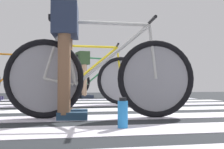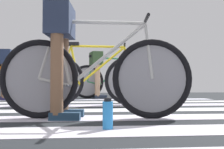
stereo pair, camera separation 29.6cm
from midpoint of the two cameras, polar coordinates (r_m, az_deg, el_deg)
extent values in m
cube|color=#202427|center=(3.17, -4.24, -7.67)|extent=(18.00, 14.00, 0.02)
cube|color=#BDB7C3|center=(1.95, -0.03, -10.99)|extent=(5.20, 0.44, 0.00)
cube|color=#BCB6C5|center=(2.69, -5.68, -8.46)|extent=(5.20, 0.44, 0.00)
cube|color=#BABBC0|center=(3.45, -2.98, -6.99)|extent=(5.20, 0.44, 0.00)
cube|color=#BBB4C7|center=(4.23, -3.18, -6.03)|extent=(5.20, 0.44, 0.00)
cube|color=#BDBBBF|center=(4.96, -3.45, -5.40)|extent=(5.20, 0.44, 0.00)
cube|color=#B5B6C9|center=(5.74, -4.67, -4.91)|extent=(5.20, 0.44, 0.00)
torus|color=black|center=(2.70, -10.94, -0.83)|extent=(0.72, 0.14, 0.72)
torus|color=black|center=(2.69, 10.90, -0.83)|extent=(0.72, 0.14, 0.72)
cylinder|color=gray|center=(2.70, -10.94, -0.83)|extent=(0.60, 0.08, 0.61)
cylinder|color=gray|center=(2.69, 10.90, -0.83)|extent=(0.60, 0.08, 0.61)
cylinder|color=beige|center=(2.70, 1.03, 10.04)|extent=(0.80, 0.13, 0.05)
cylinder|color=beige|center=(2.66, 2.33, 3.90)|extent=(0.70, 0.11, 0.59)
cylinder|color=beige|center=(2.68, -6.28, 4.08)|extent=(0.16, 0.05, 0.59)
cylinder|color=beige|center=(2.67, -8.00, -1.48)|extent=(0.29, 0.06, 0.09)
cylinder|color=beige|center=(2.70, -9.24, 4.68)|extent=(0.19, 0.05, 0.53)
cylinder|color=beige|center=(2.70, 10.24, 4.49)|extent=(0.09, 0.04, 0.50)
cube|color=black|center=(2.74, -7.53, 10.75)|extent=(0.25, 0.12, 0.05)
cylinder|color=black|center=(2.73, 9.58, 10.13)|extent=(0.09, 0.52, 0.03)
cylinder|color=#4C4C51|center=(2.66, -5.02, -2.14)|extent=(0.06, 0.34, 0.02)
cylinder|color=brown|center=(2.81, -6.54, 2.30)|extent=(0.11, 0.11, 0.93)
cylinder|color=brown|center=(2.54, -7.35, 2.75)|extent=(0.11, 0.11, 0.93)
cube|color=#232D45|center=(2.73, -6.89, 10.17)|extent=(0.27, 0.43, 0.28)
cube|color=navy|center=(2.81, -5.15, -7.49)|extent=(0.27, 0.13, 0.07)
cube|color=navy|center=(2.53, -5.81, -8.11)|extent=(0.27, 0.13, 0.07)
torus|color=black|center=(4.42, -8.15, -1.21)|extent=(0.72, 0.16, 0.72)
torus|color=black|center=(4.35, 5.19, -1.21)|extent=(0.72, 0.16, 0.72)
cylinder|color=gray|center=(4.42, -8.15, -1.21)|extent=(0.60, 0.09, 0.61)
cylinder|color=gray|center=(4.35, 5.19, -1.21)|extent=(0.60, 0.09, 0.61)
cylinder|color=yellow|center=(4.39, -0.87, 5.45)|extent=(0.80, 0.15, 0.05)
cylinder|color=yellow|center=(4.36, -0.08, 1.67)|extent=(0.70, 0.13, 0.59)
cylinder|color=yellow|center=(4.39, -5.31, 1.78)|extent=(0.16, 0.06, 0.59)
cylinder|color=yellow|center=(4.39, -6.35, -1.61)|extent=(0.29, 0.07, 0.09)
cylinder|color=yellow|center=(4.41, -7.11, 2.16)|extent=(0.19, 0.05, 0.53)
cylinder|color=yellow|center=(4.36, 4.79, 2.07)|extent=(0.09, 0.04, 0.50)
cube|color=black|center=(4.43, -6.07, 5.91)|extent=(0.25, 0.12, 0.05)
cylinder|color=black|center=(4.39, 4.38, 5.59)|extent=(0.10, 0.52, 0.03)
cylinder|color=#4C4C51|center=(4.38, -4.54, -2.01)|extent=(0.07, 0.34, 0.02)
torus|color=black|center=(5.85, -10.56, -1.34)|extent=(0.72, 0.07, 0.72)
cylinder|color=gray|center=(5.85, -10.56, -1.34)|extent=(0.61, 0.02, 0.61)
cylinder|color=orange|center=(5.92, -15.00, 3.63)|extent=(0.80, 0.05, 0.05)
cylinder|color=orange|center=(5.89, -14.44, 0.82)|extent=(0.70, 0.05, 0.59)
cylinder|color=orange|center=(5.95, -18.26, 0.93)|extent=(0.15, 0.04, 0.59)
cylinder|color=orange|center=(5.96, -19.04, -1.57)|extent=(0.29, 0.03, 0.09)
cylinder|color=orange|center=(5.98, -19.58, 1.22)|extent=(0.18, 0.03, 0.53)
cylinder|color=orange|center=(5.86, -10.84, 1.11)|extent=(0.09, 0.03, 0.50)
cube|color=black|center=(5.99, -18.80, 3.99)|extent=(0.24, 0.10, 0.05)
cylinder|color=black|center=(5.88, -11.12, 3.74)|extent=(0.04, 0.52, 0.03)
cylinder|color=#4C4C51|center=(5.94, -17.72, -1.87)|extent=(0.03, 0.34, 0.02)
cylinder|color=brown|center=(6.09, -18.30, -0.08)|extent=(0.11, 0.11, 0.87)
cylinder|color=brown|center=(5.82, -18.83, 0.00)|extent=(0.11, 0.11, 0.87)
cube|color=#1E2944|center=(5.97, -18.52, 3.19)|extent=(0.23, 0.42, 0.28)
cube|color=#292549|center=(6.08, -17.69, -4.35)|extent=(0.26, 0.11, 0.07)
cube|color=#292549|center=(5.81, -18.19, -4.46)|extent=(0.26, 0.11, 0.07)
torus|color=black|center=(6.29, -3.49, -1.40)|extent=(0.71, 0.18, 0.72)
torus|color=black|center=(6.58, 5.22, -1.41)|extent=(0.71, 0.18, 0.72)
cylinder|color=gray|center=(6.29, -3.49, -1.40)|extent=(0.60, 0.11, 0.61)
cylinder|color=gray|center=(6.58, 5.22, -1.41)|extent=(0.60, 0.11, 0.61)
cylinder|color=#318653|center=(6.46, 1.39, 3.12)|extent=(0.79, 0.17, 0.05)
cylinder|color=#318653|center=(6.46, 1.90, 0.54)|extent=(0.70, 0.16, 0.59)
cylinder|color=#318653|center=(6.34, -1.54, 0.67)|extent=(0.16, 0.06, 0.59)
cylinder|color=#318653|center=(6.32, -2.25, -1.67)|extent=(0.29, 0.08, 0.09)
cylinder|color=#318653|center=(6.31, -2.77, 0.96)|extent=(0.19, 0.06, 0.53)
cylinder|color=#318653|center=(6.58, 4.97, 0.77)|extent=(0.09, 0.04, 0.50)
cube|color=black|center=(6.35, -2.06, 3.57)|extent=(0.25, 0.13, 0.05)
cylinder|color=black|center=(6.59, 4.72, 3.12)|extent=(0.12, 0.52, 0.03)
cylinder|color=#4C4C51|center=(6.35, -1.02, -1.95)|extent=(0.08, 0.34, 0.02)
cylinder|color=tan|center=(6.47, -2.11, -0.11)|extent=(0.11, 0.11, 0.91)
cylinder|color=tan|center=(6.20, -1.49, -0.04)|extent=(0.11, 0.11, 0.91)
cube|color=#334E2D|center=(6.36, -1.80, 3.12)|extent=(0.29, 0.44, 0.28)
cube|color=#2A344A|center=(6.49, -1.51, -4.26)|extent=(0.27, 0.14, 0.07)
cube|color=#2A344A|center=(6.22, -0.87, -4.37)|extent=(0.27, 0.14, 0.07)
cylinder|color=#2988DD|center=(2.04, 3.35, -7.94)|extent=(0.07, 0.07, 0.19)
cylinder|color=black|center=(2.03, 3.35, -4.91)|extent=(0.05, 0.05, 0.02)
camera|label=1|loc=(0.15, -95.86, 0.18)|focal=46.93mm
camera|label=2|loc=(0.15, 84.14, -0.18)|focal=46.93mm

